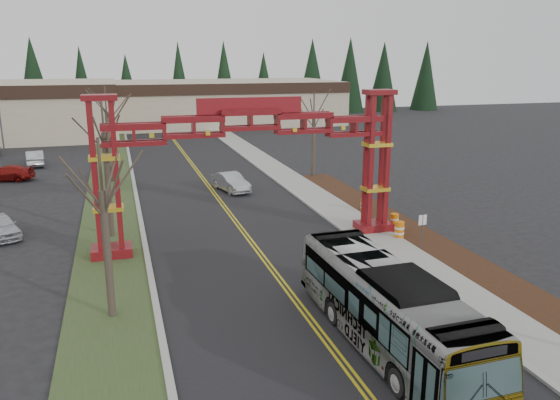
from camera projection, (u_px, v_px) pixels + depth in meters
name	position (u px, v px, depth m)	size (l,w,h in m)	color
road	(228.00, 212.00, 39.10)	(12.00, 110.00, 0.02)	black
lane_line_left	(227.00, 212.00, 39.06)	(0.12, 100.00, 0.01)	gold
lane_line_right	(230.00, 212.00, 39.13)	(0.12, 100.00, 0.01)	gold
curb_right	(309.00, 205.00, 40.79)	(0.30, 110.00, 0.15)	#A7A6A1
sidewalk_right	(327.00, 203.00, 41.20)	(2.60, 110.00, 0.14)	gray
landscape_strip	(482.00, 272.00, 28.02)	(2.60, 50.00, 0.12)	black
grass_median	(112.00, 221.00, 36.87)	(4.00, 110.00, 0.08)	#314522
curb_left	(140.00, 218.00, 37.38)	(0.30, 110.00, 0.15)	#A7A6A1
gateway_arch	(250.00, 144.00, 31.10)	(18.20, 1.60, 8.90)	#570B12
retail_building_east	(221.00, 102.00, 91.93)	(38.00, 20.30, 7.00)	#B5AA8A
conifer_treeline	(156.00, 82.00, 99.63)	(116.10, 5.60, 13.00)	black
transit_bus	(387.00, 307.00, 20.60)	(2.69, 11.48, 3.20)	#A2A4A9
silver_sedan	(231.00, 182.00, 45.18)	(1.60, 4.59, 1.51)	#A5A8AD
parked_car_near_a	(0.00, 226.00, 33.49)	(1.73, 4.29, 1.46)	silver
parked_car_mid_a	(6.00, 173.00, 48.99)	(1.93, 4.76, 1.38)	maroon
parked_car_far_a	(35.00, 158.00, 55.90)	(1.63, 4.67, 1.54)	silver
bare_tree_median_near	(102.00, 192.00, 21.95)	(3.28, 3.28, 7.71)	#382D26
bare_tree_median_mid	(104.00, 133.00, 32.21)	(3.30, 3.30, 8.63)	#382D26
bare_tree_median_far	(106.00, 112.00, 47.12)	(3.35, 3.35, 8.41)	#382D26
bare_tree_right_far	(314.00, 116.00, 49.51)	(3.27, 3.27, 7.79)	#382D26
street_sign	(422.00, 225.00, 30.86)	(0.49, 0.06, 2.16)	#3F3F44
barrel_south	(399.00, 230.00, 33.23)	(0.59, 0.59, 1.10)	orange
barrel_mid	(394.00, 221.00, 35.18)	(0.55, 0.55, 1.02)	orange
barrel_north	(364.00, 205.00, 39.03)	(0.54, 0.54, 1.01)	orange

